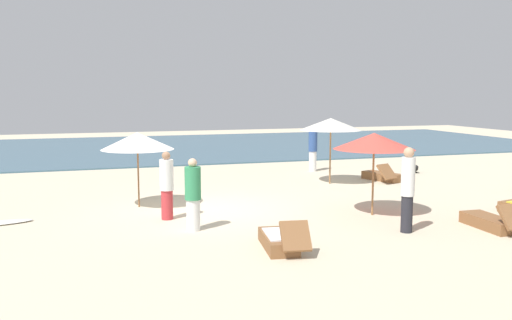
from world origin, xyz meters
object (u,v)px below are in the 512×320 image
umbrella_0 (374,141)px  person_0 (167,185)px  lounger_0 (383,176)px  person_3 (193,195)px  lounger_2 (280,241)px  lounger_5 (492,222)px  person_2 (313,148)px  dog (413,168)px  umbrella_3 (331,124)px  person_1 (408,189)px  umbrella_2 (137,141)px

umbrella_0 → person_0: 5.41m
lounger_0 → person_3: bearing=-147.8°
lounger_0 → lounger_2: (-6.54, -7.03, 0.01)m
umbrella_0 → lounger_0: bearing=56.8°
umbrella_0 → lounger_5: bearing=-48.1°
person_2 → dog: bearing=-22.5°
lounger_2 → person_2: 11.20m
lounger_2 → umbrella_0: bearing=33.0°
umbrella_0 → umbrella_3: umbrella_3 is taller
person_0 → person_3: size_ratio=1.02×
lounger_0 → person_1: size_ratio=0.92×
lounger_5 → lounger_0: bearing=80.1°
person_2 → person_0: bearing=-136.1°
dog → umbrella_3: bearing=-161.5°
lounger_5 → person_0: bearing=155.1°
person_0 → person_3: bearing=-72.7°
lounger_2 → person_1: 3.36m
dog → umbrella_0: bearing=-130.6°
umbrella_3 → person_3: size_ratio=1.36×
umbrella_0 → person_3: size_ratio=1.27×
person_1 → person_3: (-4.63, 1.65, -0.17)m
lounger_5 → person_2: size_ratio=0.92×
umbrella_0 → lounger_0: 6.04m
person_1 → lounger_5: bearing=-9.5°
umbrella_2 → umbrella_3: 7.04m
umbrella_0 → person_0: (-5.18, 1.15, -1.07)m
lounger_0 → person_0: size_ratio=1.04×
umbrella_2 → person_3: size_ratio=1.24×
umbrella_0 → umbrella_3: size_ratio=0.94×
umbrella_3 → person_0: size_ratio=1.33×
person_1 → person_2: person_1 is taller
person_1 → lounger_2: bearing=-173.2°
umbrella_3 → lounger_5: (0.89, -6.97, -1.91)m
umbrella_2 → dog: 11.69m
person_1 → dog: (5.49, 8.06, -0.84)m
lounger_2 → person_3: (-1.40, 2.04, 0.67)m
lounger_2 → lounger_0: bearing=47.0°
lounger_5 → person_1: 2.28m
lounger_5 → dog: lounger_5 is taller
umbrella_3 → lounger_5: bearing=-82.7°
lounger_0 → dog: bearing=33.0°
lounger_2 → person_1: bearing=6.8°
lounger_5 → person_3: person_3 is taller
umbrella_0 → person_2: umbrella_0 is taller
person_1 → person_2: (1.83, 9.58, -0.07)m
lounger_0 → lounger_5: lounger_5 is taller
person_1 → dog: size_ratio=2.71×
person_3 → umbrella_3: bearing=40.5°
umbrella_0 → person_2: size_ratio=1.15×
umbrella_3 → dog: bearing=18.5°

